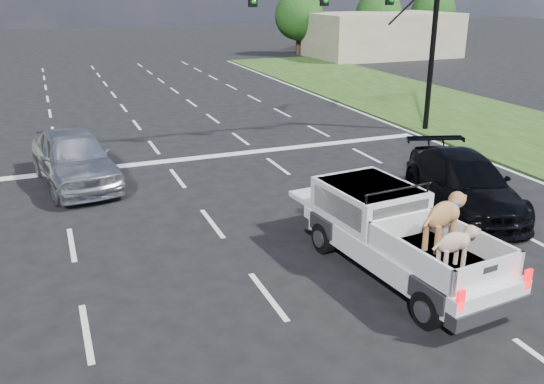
{
  "coord_description": "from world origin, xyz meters",
  "views": [
    {
      "loc": [
        -5.43,
        -9.44,
        5.9
      ],
      "look_at": [
        -0.86,
        2.0,
        1.43
      ],
      "focal_mm": 38.0,
      "sensor_mm": 36.0,
      "label": 1
    }
  ],
  "objects_px": {
    "black_coupe": "(463,183)",
    "pickup_truck": "(397,233)",
    "traffic_signal": "(384,16)",
    "silver_sedan": "(74,157)"
  },
  "relations": [
    {
      "from": "black_coupe",
      "to": "pickup_truck",
      "type": "bearing_deg",
      "value": -129.28
    },
    {
      "from": "pickup_truck",
      "to": "black_coupe",
      "type": "relative_size",
      "value": 1.02
    },
    {
      "from": "traffic_signal",
      "to": "black_coupe",
      "type": "relative_size",
      "value": 1.77
    },
    {
      "from": "traffic_signal",
      "to": "pickup_truck",
      "type": "bearing_deg",
      "value": -119.67
    },
    {
      "from": "pickup_truck",
      "to": "black_coupe",
      "type": "xyz_separation_m",
      "value": [
        3.8,
        2.51,
        -0.16
      ]
    },
    {
      "from": "pickup_truck",
      "to": "silver_sedan",
      "type": "xyz_separation_m",
      "value": [
        -6.0,
        8.69,
        -0.05
      ]
    },
    {
      "from": "pickup_truck",
      "to": "silver_sedan",
      "type": "relative_size",
      "value": 1.04
    },
    {
      "from": "traffic_signal",
      "to": "pickup_truck",
      "type": "height_order",
      "value": "traffic_signal"
    },
    {
      "from": "black_coupe",
      "to": "silver_sedan",
      "type": "bearing_deg",
      "value": 165.05
    },
    {
      "from": "traffic_signal",
      "to": "silver_sedan",
      "type": "bearing_deg",
      "value": -171.27
    }
  ]
}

